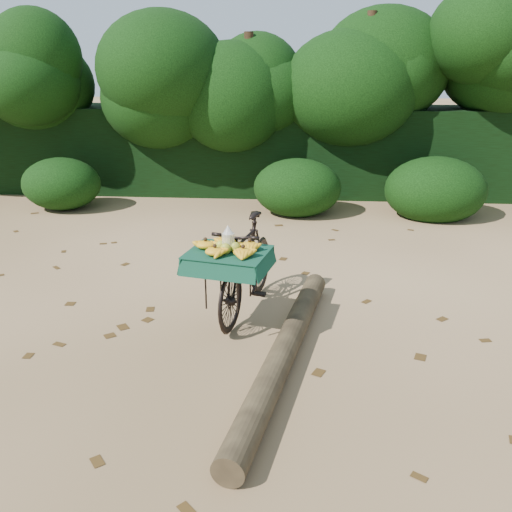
{
  "coord_description": "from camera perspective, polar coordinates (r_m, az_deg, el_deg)",
  "views": [
    {
      "loc": [
        1.51,
        -5.57,
        2.69
      ],
      "look_at": [
        1.1,
        -0.4,
        0.83
      ],
      "focal_mm": 38.0,
      "sensor_mm": 36.0,
      "label": 1
    }
  ],
  "objects": [
    {
      "name": "bush_clumps",
      "position": [
        10.17,
        -1.33,
        7.0
      ],
      "size": [
        8.8,
        1.7,
        0.9
      ],
      "primitive_type": null,
      "color": "black",
      "rests_on": "ground"
    },
    {
      "name": "tree_row",
      "position": [
        11.3,
        -6.8,
        16.09
      ],
      "size": [
        14.5,
        2.0,
        4.0
      ],
      "primitive_type": null,
      "color": "black",
      "rests_on": "ground"
    },
    {
      "name": "leaf_litter",
      "position": [
        6.94,
        -8.45,
        -3.25
      ],
      "size": [
        7.0,
        7.3,
        0.01
      ],
      "primitive_type": null,
      "color": "#452E12",
      "rests_on": "ground"
    },
    {
      "name": "fallen_log",
      "position": [
        5.21,
        3.03,
        -9.84
      ],
      "size": [
        0.9,
        3.39,
        0.25
      ],
      "primitive_type": "cylinder",
      "rotation": [
        1.57,
        0.0,
        -0.2
      ],
      "color": "brown",
      "rests_on": "ground"
    },
    {
      "name": "hedge_backdrop",
      "position": [
        12.1,
        -2.78,
        11.19
      ],
      "size": [
        26.0,
        1.8,
        1.8
      ],
      "primitive_type": "cube",
      "color": "black",
      "rests_on": "ground"
    },
    {
      "name": "ground",
      "position": [
        6.37,
        -9.72,
        -5.56
      ],
      "size": [
        80.0,
        80.0,
        0.0
      ],
      "primitive_type": "plane",
      "color": "tan",
      "rests_on": "ground"
    },
    {
      "name": "vendor_bicycle",
      "position": [
        6.03,
        -1.06,
        -0.96
      ],
      "size": [
        1.03,
        1.93,
        1.1
      ],
      "rotation": [
        0.0,
        0.0,
        -0.22
      ],
      "color": "black",
      "rests_on": "ground"
    }
  ]
}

